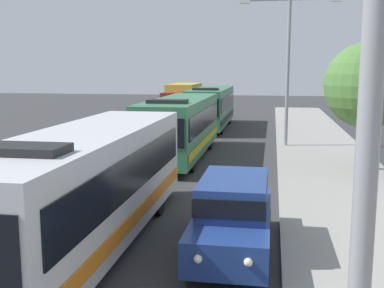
# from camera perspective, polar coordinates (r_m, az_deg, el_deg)

# --- Properties ---
(bus_lead) EXTENTS (2.58, 10.80, 3.21)m
(bus_lead) POSITION_cam_1_polar(r_m,az_deg,el_deg) (12.52, -12.31, -4.65)
(bus_lead) COLOR silver
(bus_lead) RESTS_ON ground_plane
(bus_second_in_line) EXTENTS (2.58, 10.44, 3.21)m
(bus_second_in_line) POSITION_cam_1_polar(r_m,az_deg,el_deg) (24.43, -1.35, 2.24)
(bus_second_in_line) COLOR #33724C
(bus_second_in_line) RESTS_ON ground_plane
(bus_middle) EXTENTS (2.58, 10.51, 3.21)m
(bus_middle) POSITION_cam_1_polar(r_m,az_deg,el_deg) (36.49, 2.31, 4.52)
(bus_middle) COLOR #33724C
(bus_middle) RESTS_ON ground_plane
(white_suv) EXTENTS (1.86, 4.98, 1.90)m
(white_suv) POSITION_cam_1_polar(r_m,az_deg,el_deg) (12.15, 4.94, -8.10)
(white_suv) COLOR navy
(white_suv) RESTS_ON ground_plane
(box_truck_oncoming) EXTENTS (2.35, 7.70, 3.15)m
(box_truck_oncoming) POSITION_cam_1_polar(r_m,az_deg,el_deg) (42.72, -1.11, 5.23)
(box_truck_oncoming) COLOR maroon
(box_truck_oncoming) RESTS_ON ground_plane
(streetlamp_mid) EXTENTS (5.52, 0.28, 8.37)m
(streetlamp_mid) POSITION_cam_1_polar(r_m,az_deg,el_deg) (27.90, 11.40, 10.24)
(streetlamp_mid) COLOR gray
(streetlamp_mid) RESTS_ON sidewalk
(roadside_tree) EXTENTS (3.74, 3.74, 5.58)m
(roadside_tree) POSITION_cam_1_polar(r_m,az_deg,el_deg) (22.15, 20.22, 6.57)
(roadside_tree) COLOR #4C3823
(roadside_tree) RESTS_ON sidewalk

